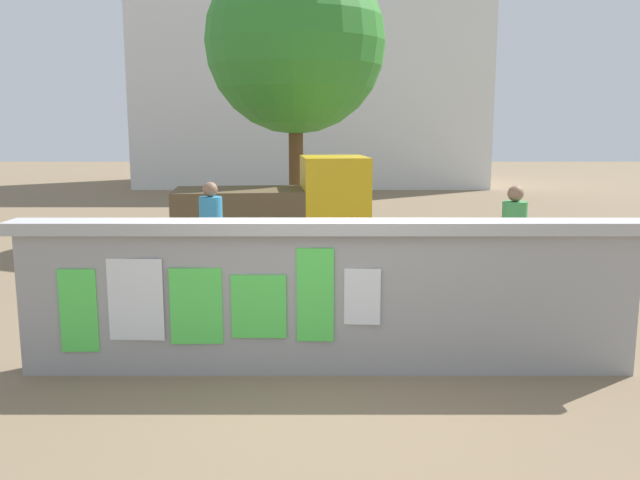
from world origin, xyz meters
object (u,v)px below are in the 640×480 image
(motorcycle, at_px, (339,273))
(bicycle_near, at_px, (441,257))
(bicycle_far, at_px, (168,293))
(person_walking, at_px, (512,231))
(person_bystander, at_px, (210,225))
(tree_roadside, at_px, (294,43))
(auto_rickshaw_truck, at_px, (280,207))

(motorcycle, relative_size, bicycle_near, 1.11)
(bicycle_near, xyz_separation_m, bicycle_far, (-3.84, -2.33, 0.00))
(person_walking, bearing_deg, motorcycle, -172.01)
(person_bystander, bearing_deg, bicycle_far, -99.98)
(bicycle_far, distance_m, person_walking, 4.73)
(person_walking, relative_size, person_bystander, 1.00)
(tree_roadside, bearing_deg, bicycle_far, -100.41)
(auto_rickshaw_truck, distance_m, bicycle_far, 4.61)
(motorcycle, distance_m, bicycle_far, 2.27)
(bicycle_near, relative_size, bicycle_far, 1.00)
(person_bystander, distance_m, tree_roadside, 6.62)
(motorcycle, bearing_deg, bicycle_near, 44.52)
(auto_rickshaw_truck, height_order, motorcycle, auto_rickshaw_truck)
(bicycle_near, relative_size, person_bystander, 1.05)
(bicycle_near, distance_m, person_bystander, 3.68)
(bicycle_near, bearing_deg, motorcycle, -135.48)
(motorcycle, height_order, bicycle_far, bicycle_far)
(motorcycle, height_order, person_bystander, person_bystander)
(auto_rickshaw_truck, xyz_separation_m, person_walking, (3.41, -3.41, 0.09))
(motorcycle, distance_m, person_walking, 2.49)
(bicycle_near, xyz_separation_m, person_bystander, (-3.56, -0.72, 0.62))
(person_bystander, bearing_deg, bicycle_near, 11.37)
(bicycle_near, distance_m, bicycle_far, 4.49)
(person_bystander, relative_size, tree_roadside, 0.26)
(bicycle_far, xyz_separation_m, person_bystander, (0.28, 1.61, 0.62))
(auto_rickshaw_truck, relative_size, tree_roadside, 0.60)
(person_walking, distance_m, person_bystander, 4.34)
(person_bystander, bearing_deg, tree_roadside, 79.46)
(bicycle_far, bearing_deg, person_walking, 12.52)
(auto_rickshaw_truck, relative_size, person_walking, 2.30)
(bicycle_far, height_order, tree_roadside, tree_roadside)
(person_walking, xyz_separation_m, tree_roadside, (-3.24, 6.27, 3.24))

